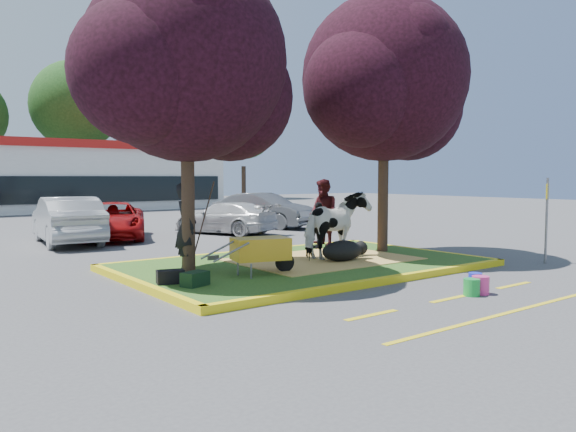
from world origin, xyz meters
TOP-DOWN VIEW (x-y plane):
  - ground at (0.00, 0.00)m, footprint 90.00×90.00m
  - median_island at (0.00, 0.00)m, footprint 8.00×5.00m
  - curb_near at (0.00, -2.58)m, footprint 8.30×0.16m
  - curb_far at (0.00, 2.58)m, footprint 8.30×0.16m
  - curb_left at (-4.08, 0.00)m, footprint 0.16×5.30m
  - curb_right at (4.08, 0.00)m, footprint 0.16×5.30m
  - straw_bedding at (0.60, 0.00)m, footprint 4.20×3.00m
  - tree_purple_left at (-2.78, 0.38)m, footprint 5.06×4.20m
  - tree_purple_right at (2.92, 0.18)m, footprint 5.30×4.40m
  - fire_lane_stripe_a at (-2.00, -4.20)m, footprint 1.10×0.12m
  - fire_lane_stripe_b at (0.00, -4.20)m, footprint 1.10×0.12m
  - fire_lane_stripe_c at (2.00, -4.20)m, footprint 1.10×0.12m
  - fire_lane_long at (0.00, -5.40)m, footprint 6.00×0.10m
  - retail_building at (2.00, 27.98)m, footprint 20.40×8.40m
  - treeline at (1.23, 37.61)m, footprint 46.58×7.80m
  - cow at (0.98, -0.07)m, footprint 2.11×1.31m
  - calf at (0.80, -0.49)m, footprint 1.26×0.88m
  - handler at (-2.78, 0.54)m, footprint 0.59×0.77m
  - visitor_a at (2.42, 2.09)m, footprint 0.88×1.05m
  - visitor_b at (1.90, 1.69)m, footprint 0.47×0.81m
  - wheelbarrow at (-1.80, -0.86)m, footprint 2.03×0.94m
  - gear_bag_dark at (-3.70, -0.60)m, footprint 0.56×0.40m
  - gear_bag_green at (-3.45, -1.11)m, footprint 0.57×0.46m
  - sign_post at (5.31, -3.07)m, footprint 0.29×0.13m
  - bucket_green at (0.48, -4.28)m, footprint 0.33×0.33m
  - bucket_pink at (0.74, -4.29)m, footprint 0.41×0.41m
  - bucket_blue at (1.25, -3.83)m, footprint 0.28×0.28m
  - car_silver at (-3.06, 8.34)m, footprint 2.09×4.77m
  - car_red at (-1.39, 8.88)m, footprint 3.70×5.05m
  - car_white at (2.64, 8.05)m, footprint 3.17×4.48m
  - car_grey at (5.32, 9.34)m, footprint 3.05×4.73m

SIDE VIEW (x-z plane):
  - ground at x=0.00m, z-range 0.00..0.00m
  - fire_lane_stripe_a at x=-2.00m, z-range 0.00..0.01m
  - fire_lane_stripe_b at x=0.00m, z-range 0.00..0.01m
  - fire_lane_stripe_c at x=2.00m, z-range 0.00..0.01m
  - fire_lane_long at x=0.00m, z-range 0.00..0.01m
  - median_island at x=0.00m, z-range 0.00..0.15m
  - curb_near at x=0.00m, z-range 0.00..0.15m
  - curb_far at x=0.00m, z-range 0.00..0.15m
  - curb_left at x=-4.08m, z-range 0.00..0.15m
  - curb_right at x=4.08m, z-range 0.00..0.15m
  - bucket_blue at x=1.25m, z-range 0.00..0.28m
  - straw_bedding at x=0.60m, z-range 0.15..0.16m
  - bucket_green at x=0.48m, z-range 0.00..0.31m
  - bucket_pink at x=0.74m, z-range 0.00..0.34m
  - gear_bag_dark at x=-3.70m, z-range 0.15..0.41m
  - gear_bag_green at x=-3.45m, z-range 0.15..0.41m
  - calf at x=0.80m, z-range 0.15..0.65m
  - car_white at x=2.64m, z-range 0.00..1.20m
  - car_red at x=-1.39m, z-range 0.00..1.28m
  - wheelbarrow at x=-1.80m, z-range 0.29..1.06m
  - car_grey at x=5.32m, z-range 0.00..1.47m
  - car_silver at x=-3.06m, z-range 0.00..1.52m
  - visitor_b at x=1.90m, z-range 0.15..1.46m
  - cow at x=0.98m, z-range 0.15..1.81m
  - handler at x=-2.78m, z-range 0.15..2.03m
  - visitor_a at x=2.42m, z-range 0.15..2.10m
  - sign_post at x=5.31m, z-range 0.22..2.36m
  - retail_building at x=2.00m, z-range 0.05..4.45m
  - tree_purple_left at x=-2.78m, z-range 1.10..7.61m
  - tree_purple_right at x=2.92m, z-range 1.15..7.97m
  - treeline at x=1.23m, z-range 0.42..15.05m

